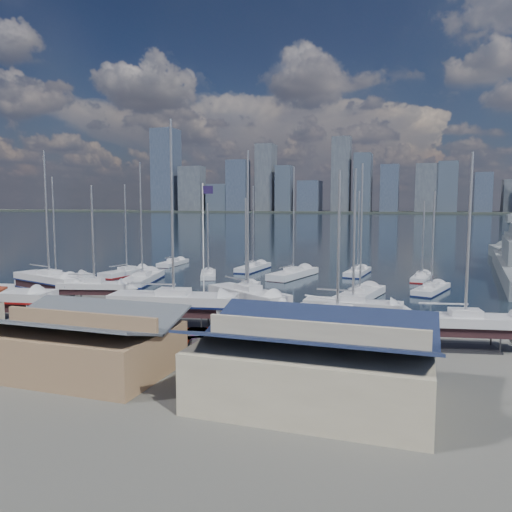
% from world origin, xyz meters
% --- Properties ---
extents(ground, '(1400.00, 1400.00, 0.00)m').
position_xyz_m(ground, '(0.00, -10.00, 0.00)').
color(ground, '#605E59').
rests_on(ground, ground).
extents(water, '(1400.00, 600.00, 0.40)m').
position_xyz_m(water, '(0.00, 300.00, -0.15)').
color(water, '#1A303D').
rests_on(water, ground).
extents(far_shore, '(1400.00, 80.00, 2.20)m').
position_xyz_m(far_shore, '(0.00, 560.00, 1.10)').
color(far_shore, '#2D332D').
rests_on(far_shore, ground).
extents(skyline, '(639.14, 43.80, 107.69)m').
position_xyz_m(skyline, '(-7.83, 553.76, 39.09)').
color(skyline, '#475166').
rests_on(skyline, far_shore).
extents(shed_grey, '(12.60, 8.40, 4.17)m').
position_xyz_m(shed_grey, '(0.00, -26.00, 2.15)').
color(shed_grey, '#8C6B4C').
rests_on(shed_grey, ground).
extents(shed_blue, '(13.65, 9.45, 4.71)m').
position_xyz_m(shed_blue, '(16.00, -26.00, 2.42)').
color(shed_blue, '#BFB293').
rests_on(shed_blue, ground).
extents(sailboat_cradle_0, '(11.31, 6.23, 17.49)m').
position_xyz_m(sailboat_cradle_0, '(-20.45, -5.31, 2.15)').
color(sailboat_cradle_0, '#2D2D33').
rests_on(sailboat_cradle_0, ground).
extents(sailboat_cradle_2, '(8.34, 4.16, 13.33)m').
position_xyz_m(sailboat_cradle_2, '(-13.13, -6.59, 1.94)').
color(sailboat_cradle_2, '#2D2D33').
rests_on(sailboat_cradle_2, ground).
extents(sailboat_cradle_3, '(12.15, 5.31, 18.78)m').
position_xyz_m(sailboat_cradle_3, '(0.26, -13.13, 2.21)').
color(sailboat_cradle_3, '#2D2D33').
rests_on(sailboat_cradle_3, ground).
extents(sailboat_cradle_4, '(10.00, 7.88, 16.44)m').
position_xyz_m(sailboat_cradle_4, '(5.46, -7.33, 2.10)').
color(sailboat_cradle_4, '#2D2D33').
rests_on(sailboat_cradle_4, ground).
extents(sailboat_cradle_5, '(8.86, 5.40, 14.03)m').
position_xyz_m(sailboat_cradle_5, '(15.29, -13.14, 1.97)').
color(sailboat_cradle_5, '#2D2D33').
rests_on(sailboat_cradle_5, ground).
extents(sailboat_cradle_6, '(8.83, 2.49, 14.40)m').
position_xyz_m(sailboat_cradle_6, '(15.97, -8.66, 1.99)').
color(sailboat_cradle_6, '#2D2D33').
rests_on(sailboat_cradle_6, ground).
extents(sailboat_cradle_7, '(9.58, 4.27, 15.18)m').
position_xyz_m(sailboat_cradle_7, '(25.08, -12.42, 2.03)').
color(sailboat_cradle_7, '#2D2D33').
rests_on(sailboat_cradle_7, ground).
extents(sailboat_moored_0, '(7.02, 10.85, 15.79)m').
position_xyz_m(sailboat_moored_0, '(-27.56, 4.22, 0.31)').
color(sailboat_moored_0, black).
rests_on(sailboat_moored_0, water).
extents(sailboat_moored_1, '(4.47, 10.37, 15.00)m').
position_xyz_m(sailboat_moored_1, '(-22.41, 14.25, 0.31)').
color(sailboat_moored_1, black).
rests_on(sailboat_moored_1, water).
extents(sailboat_moored_2, '(2.91, 8.97, 13.38)m').
position_xyz_m(sailboat_moored_2, '(-21.49, 27.98, 0.32)').
color(sailboat_moored_2, black).
rests_on(sailboat_moored_2, water).
extents(sailboat_moored_3, '(6.14, 12.44, 17.91)m').
position_xyz_m(sailboat_moored_3, '(-16.24, 8.70, 0.31)').
color(sailboat_moored_3, black).
rests_on(sailboat_moored_3, water).
extents(sailboat_moored_4, '(5.12, 8.14, 11.93)m').
position_xyz_m(sailboat_moored_4, '(-9.34, 16.42, 0.33)').
color(sailboat_moored_4, black).
rests_on(sailboat_moored_4, water).
extents(sailboat_moored_5, '(3.48, 10.17, 14.96)m').
position_xyz_m(sailboat_moored_5, '(-5.30, 26.09, 0.31)').
color(sailboat_moored_5, black).
rests_on(sailboat_moored_5, water).
extents(sailboat_moored_6, '(3.48, 8.68, 12.61)m').
position_xyz_m(sailboat_moored_6, '(0.46, 6.15, 0.31)').
color(sailboat_moored_6, black).
rests_on(sailboat_moored_6, water).
extents(sailboat_moored_7, '(5.74, 12.07, 17.58)m').
position_xyz_m(sailboat_moored_7, '(3.14, 20.32, 0.32)').
color(sailboat_moored_7, black).
rests_on(sailboat_moored_7, water).
extents(sailboat_moored_8, '(3.47, 9.53, 13.94)m').
position_xyz_m(sailboat_moored_8, '(12.19, 26.29, 0.31)').
color(sailboat_moored_8, black).
rests_on(sailboat_moored_8, water).
extents(sailboat_moored_9, '(5.23, 11.46, 16.71)m').
position_xyz_m(sailboat_moored_9, '(14.96, 5.66, 0.32)').
color(sailboat_moored_9, black).
rests_on(sailboat_moored_9, water).
extents(sailboat_moored_10, '(5.03, 9.41, 13.54)m').
position_xyz_m(sailboat_moored_10, '(23.07, 13.09, 0.31)').
color(sailboat_moored_10, black).
rests_on(sailboat_moored_10, water).
extents(sailboat_moored_11, '(3.31, 8.43, 12.28)m').
position_xyz_m(sailboat_moored_11, '(21.93, 23.80, 0.31)').
color(sailboat_moored_11, black).
rests_on(sailboat_moored_11, water).
extents(car_a, '(1.78, 3.97, 1.33)m').
position_xyz_m(car_a, '(-5.52, -21.28, 0.66)').
color(car_a, gray).
rests_on(car_a, ground).
extents(car_b, '(4.69, 1.85, 1.52)m').
position_xyz_m(car_b, '(-5.79, -21.79, 0.76)').
color(car_b, gray).
rests_on(car_b, ground).
extents(car_c, '(4.00, 6.06, 1.55)m').
position_xyz_m(car_c, '(5.22, -19.04, 0.77)').
color(car_c, gray).
rests_on(car_c, ground).
extents(car_d, '(3.89, 5.34, 1.44)m').
position_xyz_m(car_d, '(6.71, -21.63, 0.72)').
color(car_d, gray).
rests_on(car_d, ground).
extents(flagpole, '(1.17, 0.12, 13.36)m').
position_xyz_m(flagpole, '(0.76, -7.35, 7.79)').
color(flagpole, white).
rests_on(flagpole, ground).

